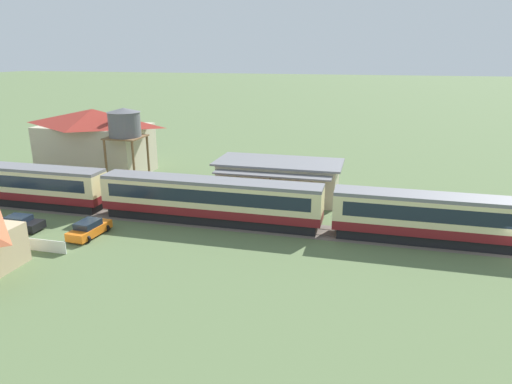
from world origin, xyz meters
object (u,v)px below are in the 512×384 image
at_px(water_tower, 125,124).
at_px(parked_car_black, 20,223).
at_px(station_house_red_roof, 95,140).
at_px(passenger_train, 331,208).
at_px(parked_car_orange, 89,229).
at_px(station_building, 279,179).

relative_size(water_tower, parked_car_black, 2.27).
bearing_deg(station_house_red_roof, passenger_train, -23.31).
bearing_deg(parked_car_orange, parked_car_black, 96.57).
bearing_deg(parked_car_orange, station_building, -38.83).
xyz_separation_m(water_tower, parked_car_black, (-1.69, -16.55, -6.61)).
bearing_deg(water_tower, station_building, -4.17).
bearing_deg(parked_car_black, water_tower, 83.87).
height_order(station_house_red_roof, parked_car_black, station_house_red_roof).
xyz_separation_m(station_building, water_tower, (-19.08, 1.39, 5.14)).
distance_m(station_house_red_roof, water_tower, 7.95).
height_order(passenger_train, water_tower, water_tower).
distance_m(station_house_red_roof, parked_car_orange, 23.29).
relative_size(passenger_train, parked_car_black, 21.69).
height_order(passenger_train, parked_car_orange, passenger_train).
height_order(station_house_red_roof, water_tower, water_tower).
height_order(water_tower, parked_car_black, water_tower).
distance_m(water_tower, parked_car_black, 17.90).
bearing_deg(water_tower, station_house_red_roof, 151.73).
distance_m(passenger_train, station_building, 11.10).
xyz_separation_m(passenger_train, water_tower, (-25.63, 10.35, 4.92)).
bearing_deg(station_house_red_roof, water_tower, -28.27).
distance_m(passenger_train, parked_car_black, 28.07).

